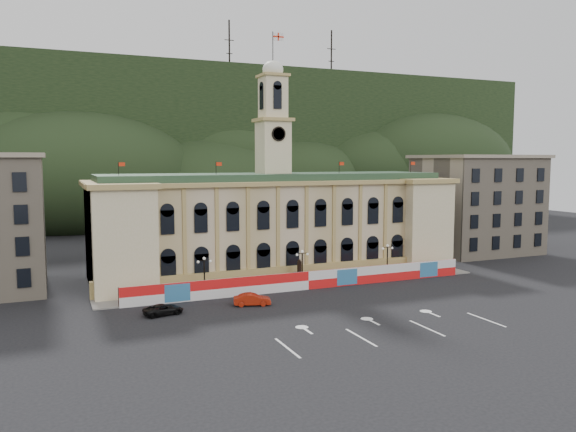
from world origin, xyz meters
name	(u,v)px	position (x,y,z in m)	size (l,w,h in m)	color
ground	(365,318)	(0.00, 0.00, 0.00)	(260.00, 260.00, 0.00)	black
lane_markings	(389,330)	(0.00, -5.00, 0.00)	(26.00, 10.00, 0.02)	white
hill_ridge	(162,154)	(0.03, 121.99, 19.48)	(230.00, 80.00, 64.00)	black
city_hall	(274,223)	(0.00, 27.63, 7.85)	(56.20, 17.60, 37.10)	#C9B491
side_building_right	(477,204)	(43.00, 30.93, 9.33)	(21.00, 17.00, 18.60)	tan
hoarding_fence	(308,280)	(0.06, 15.07, 1.25)	(50.00, 0.44, 2.50)	red
pavement	(300,285)	(0.00, 17.75, 0.08)	(56.00, 5.50, 0.16)	slate
statue	(299,277)	(0.00, 18.00, 1.19)	(1.40, 1.40, 3.72)	#595651
lamp_left	(204,273)	(-14.00, 17.00, 3.07)	(1.96, 0.44, 5.15)	black
lamp_center	(302,265)	(0.00, 17.00, 3.07)	(1.96, 0.44, 5.15)	black
lamp_right	(387,258)	(14.00, 17.00, 3.07)	(1.96, 0.44, 5.15)	black
red_sedan	(252,299)	(-9.90, 9.96, 0.74)	(4.77, 2.74, 1.49)	#A11D0B
black_suv	(163,309)	(-20.66, 10.01, 0.63)	(4.88, 2.91, 1.27)	black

